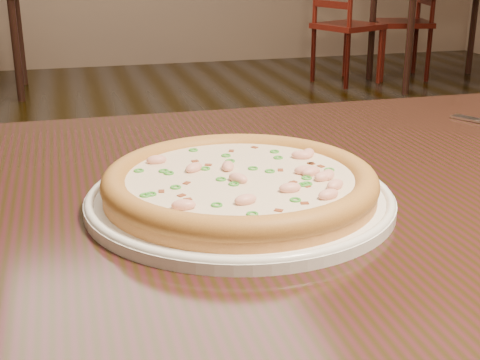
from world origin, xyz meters
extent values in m
plane|color=black|center=(0.00, 0.00, 0.00)|extent=(9.00, 9.00, 0.00)
cube|color=black|center=(-0.17, -0.77, 0.73)|extent=(1.20, 0.80, 0.04)
cylinder|color=white|center=(-0.29, -0.82, 0.76)|extent=(0.34, 0.34, 0.01)
torus|color=white|center=(-0.29, -0.82, 0.76)|extent=(0.34, 0.34, 0.01)
cylinder|color=tan|center=(-0.29, -0.82, 0.77)|extent=(0.30, 0.30, 0.02)
torus|color=#BE8331|center=(-0.29, -0.82, 0.78)|extent=(0.31, 0.31, 0.03)
cylinder|color=beige|center=(-0.29, -0.82, 0.78)|extent=(0.25, 0.25, 0.00)
ellipsoid|color=#F2B29E|center=(-0.22, -0.91, 0.79)|extent=(0.03, 0.02, 0.01)
ellipsoid|color=#F2B29E|center=(-0.31, -0.91, 0.79)|extent=(0.03, 0.02, 0.01)
ellipsoid|color=#F2B29E|center=(-0.30, -0.84, 0.79)|extent=(0.03, 0.03, 0.01)
ellipsoid|color=#F2B29E|center=(-0.22, -0.84, 0.79)|extent=(0.03, 0.02, 0.01)
ellipsoid|color=#F2B29E|center=(-0.21, -0.84, 0.79)|extent=(0.03, 0.02, 0.01)
ellipsoid|color=#F2B29E|center=(-0.30, -0.80, 0.79)|extent=(0.02, 0.03, 0.01)
ellipsoid|color=#F2B29E|center=(-0.21, -0.86, 0.79)|extent=(0.03, 0.02, 0.01)
ellipsoid|color=#F2B29E|center=(-0.34, -0.79, 0.79)|extent=(0.03, 0.03, 0.01)
ellipsoid|color=#F2B29E|center=(-0.20, -0.78, 0.79)|extent=(0.03, 0.02, 0.01)
ellipsoid|color=#F2B29E|center=(-0.19, -0.78, 0.79)|extent=(0.03, 0.03, 0.01)
ellipsoid|color=#F2B29E|center=(-0.37, -0.90, 0.79)|extent=(0.03, 0.02, 0.01)
ellipsoid|color=#F2B29E|center=(-0.25, -0.88, 0.79)|extent=(0.02, 0.02, 0.01)
ellipsoid|color=#F2B29E|center=(-0.37, -0.75, 0.79)|extent=(0.02, 0.01, 0.01)
ellipsoid|color=#F2B29E|center=(-0.20, -0.86, 0.79)|extent=(0.02, 0.03, 0.01)
ellipsoid|color=#F2B29E|center=(-0.21, -0.89, 0.79)|extent=(0.03, 0.03, 0.01)
cube|color=maroon|center=(-0.28, -0.93, 0.78)|extent=(0.01, 0.01, 0.00)
cube|color=maroon|center=(-0.24, -0.86, 0.78)|extent=(0.01, 0.01, 0.00)
cube|color=maroon|center=(-0.35, -0.83, 0.78)|extent=(0.01, 0.01, 0.00)
cube|color=maroon|center=(-0.36, -0.88, 0.78)|extent=(0.01, 0.01, 0.00)
cube|color=maroon|center=(-0.25, -0.92, 0.78)|extent=(0.01, 0.01, 0.00)
cube|color=maroon|center=(-0.24, -0.82, 0.78)|extent=(0.01, 0.01, 0.00)
cube|color=maroon|center=(-0.23, -0.88, 0.78)|extent=(0.01, 0.01, 0.00)
cube|color=maroon|center=(-0.33, -0.76, 0.78)|extent=(0.01, 0.01, 0.00)
cube|color=maroon|center=(-0.32, -0.78, 0.78)|extent=(0.01, 0.01, 0.00)
cube|color=maroon|center=(-0.19, -0.82, 0.78)|extent=(0.01, 0.01, 0.00)
cube|color=maroon|center=(-0.37, -0.87, 0.78)|extent=(0.01, 0.01, 0.00)
cube|color=maroon|center=(-0.25, -0.73, 0.78)|extent=(0.01, 0.01, 0.00)
cube|color=maroon|center=(-0.28, -0.73, 0.78)|extent=(0.01, 0.01, 0.00)
cube|color=maroon|center=(-0.21, -0.84, 0.78)|extent=(0.01, 0.01, 0.00)
cube|color=maroon|center=(-0.38, -0.85, 0.78)|extent=(0.01, 0.01, 0.00)
cube|color=maroon|center=(-0.20, -0.81, 0.78)|extent=(0.01, 0.01, 0.00)
cube|color=maroon|center=(-0.20, -0.80, 0.78)|extent=(0.01, 0.01, 0.00)
torus|color=green|center=(-0.40, -0.78, 0.79)|extent=(0.02, 0.02, 0.00)
torus|color=green|center=(-0.23, -0.78, 0.79)|extent=(0.01, 0.01, 0.00)
torus|color=green|center=(-0.32, -0.83, 0.79)|extent=(0.02, 0.02, 0.00)
torus|color=green|center=(-0.29, -0.75, 0.79)|extent=(0.02, 0.02, 0.00)
torus|color=green|center=(-0.26, -0.91, 0.79)|extent=(0.02, 0.02, 0.00)
torus|color=green|center=(-0.37, -0.79, 0.79)|extent=(0.02, 0.02, 0.00)
torus|color=green|center=(-0.34, -0.90, 0.79)|extent=(0.01, 0.01, 0.00)
torus|color=green|center=(-0.40, -0.86, 0.79)|extent=(0.02, 0.02, 0.00)
torus|color=green|center=(-0.32, -0.79, 0.79)|extent=(0.02, 0.02, 0.00)
torus|color=green|center=(-0.26, -0.82, 0.79)|extent=(0.01, 0.01, 0.00)
torus|color=green|center=(-0.23, -0.87, 0.79)|extent=(0.02, 0.02, 0.00)
torus|color=green|center=(-0.32, -0.72, 0.79)|extent=(0.02, 0.02, 0.00)
torus|color=green|center=(-0.29, -0.77, 0.79)|extent=(0.02, 0.02, 0.00)
torus|color=green|center=(-0.27, -0.81, 0.79)|extent=(0.01, 0.01, 0.00)
torus|color=green|center=(-0.31, -0.85, 0.79)|extent=(0.01, 0.01, 0.00)
torus|color=green|center=(-0.37, -0.84, 0.79)|extent=(0.01, 0.01, 0.00)
torus|color=green|center=(-0.34, -0.79, 0.79)|extent=(0.02, 0.02, 0.00)
torus|color=green|center=(-0.23, -0.87, 0.79)|extent=(0.01, 0.01, 0.00)
torus|color=green|center=(-0.31, -0.94, 0.79)|extent=(0.02, 0.02, 0.00)
torus|color=green|center=(-0.23, -0.75, 0.79)|extent=(0.01, 0.01, 0.00)
torus|color=green|center=(-0.22, -0.85, 0.79)|extent=(0.02, 0.02, 0.00)
torus|color=green|center=(-0.19, -0.83, 0.79)|extent=(0.02, 0.02, 0.00)
torus|color=green|center=(-0.37, -0.80, 0.79)|extent=(0.01, 0.01, 0.00)
torus|color=green|center=(-0.40, -0.86, 0.79)|extent=(0.01, 0.01, 0.00)
cube|color=silver|center=(0.16, -0.56, 0.75)|extent=(0.03, 0.05, 0.00)
cube|color=silver|center=(0.17, -0.55, 0.75)|extent=(0.03, 0.05, 0.00)
cube|color=silver|center=(0.17, -0.55, 0.75)|extent=(0.03, 0.05, 0.00)
cube|color=silver|center=(0.18, -0.55, 0.75)|extent=(0.03, 0.05, 0.00)
cylinder|color=black|center=(-0.76, 3.25, 0.35)|extent=(0.05, 0.05, 0.71)
cylinder|color=black|center=(-0.76, 3.85, 0.35)|extent=(0.05, 0.05, 0.71)
cylinder|color=black|center=(1.90, 2.77, 0.35)|extent=(0.05, 0.05, 0.71)
cylinder|color=black|center=(1.90, 3.37, 0.35)|extent=(0.05, 0.05, 0.71)
cylinder|color=black|center=(2.80, 3.37, 0.35)|extent=(0.05, 0.05, 0.71)
cube|color=#500D07|center=(1.66, 3.29, 0.43)|extent=(0.55, 0.55, 0.04)
cylinder|color=#500D07|center=(1.90, 3.19, 0.21)|extent=(0.04, 0.04, 0.41)
cylinder|color=#500D07|center=(1.76, 3.53, 0.21)|extent=(0.04, 0.04, 0.41)
cylinder|color=#500D07|center=(1.57, 3.05, 0.21)|extent=(0.04, 0.04, 0.41)
cylinder|color=#500D07|center=(1.43, 3.39, 0.21)|extent=(0.04, 0.04, 0.41)
cylinder|color=#500D07|center=(1.57, 3.05, 0.47)|extent=(0.04, 0.04, 0.95)
cylinder|color=#500D07|center=(1.43, 3.39, 0.47)|extent=(0.04, 0.04, 0.95)
cube|color=#500D07|center=(1.50, 3.22, 0.60)|extent=(0.17, 0.34, 0.05)
cube|color=#500D07|center=(2.15, 3.37, 0.43)|extent=(0.50, 0.50, 0.04)
cylinder|color=#500D07|center=(2.02, 3.59, 0.21)|extent=(0.04, 0.04, 0.41)
cylinder|color=#500D07|center=(1.94, 3.23, 0.21)|extent=(0.04, 0.04, 0.41)
cylinder|color=#500D07|center=(2.37, 3.51, 0.21)|extent=(0.04, 0.04, 0.41)
cylinder|color=#500D07|center=(2.29, 3.16, 0.21)|extent=(0.04, 0.04, 0.41)
cylinder|color=#500D07|center=(2.37, 3.51, 0.47)|extent=(0.04, 0.04, 0.95)
cylinder|color=#500D07|center=(2.29, 3.16, 0.47)|extent=(0.04, 0.04, 0.95)
cube|color=#500D07|center=(2.33, 3.33, 0.60)|extent=(0.11, 0.36, 0.05)
camera|label=1|loc=(-0.47, -1.50, 1.03)|focal=50.00mm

